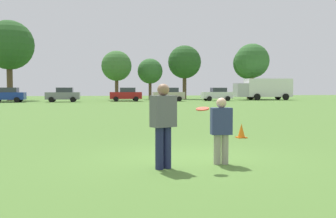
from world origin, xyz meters
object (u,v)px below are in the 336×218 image
Objects in this scene: parked_car_mid_left at (8,95)px; parked_car_far_right at (217,94)px; player_thrower at (163,121)px; parked_car_near_right at (169,94)px; player_defender at (221,127)px; parked_car_center at (63,95)px; parked_car_mid_right at (126,94)px; frisbee at (203,109)px; traffic_cone at (241,131)px; box_truck at (264,88)px.

parked_car_mid_left is 1.00× the size of parked_car_far_right.
parked_car_near_right is at bearing 77.19° from player_thrower.
parked_car_center is at bearing 96.37° from player_defender.
parked_car_mid_right is 12.74m from parked_car_far_right.
player_defender is at bearing 37.22° from frisbee.
frisbee is 46.05m from parked_car_mid_left.
parked_car_mid_left is (-11.00, 44.71, -0.31)m from frisbee.
traffic_cone is 40.57m from parked_car_center.
frisbee is at bearing -94.62° from parked_car_mid_right.
parked_car_far_right is 8.63m from box_truck.
player_defender is 45.13m from parked_car_mid_right.
player_defender is 0.34× the size of parked_car_mid_left.
traffic_cone is (3.63, 4.55, -0.75)m from player_thrower.
parked_car_far_right is (20.79, 0.77, 0.00)m from parked_car_center.
parked_car_mid_left is 27.43m from parked_car_far_right.
player_defender is 0.34× the size of parked_car_near_right.
parked_car_near_right is at bearing 78.77° from player_defender.
traffic_cone is at bearing 51.41° from player_thrower.
parked_car_center is (-3.61, 44.46, -0.06)m from player_thrower.
parked_car_mid_left is 14.69m from parked_car_mid_right.
player_thrower is 3.63× the size of traffic_cone.
box_truck is at bearing 5.00° from parked_car_mid_left.
parked_car_mid_right is 0.50× the size of box_truck.
parked_car_mid_left is 6.62m from parked_car_center.
parked_car_center is 8.09m from parked_car_mid_right.
parked_car_center is (-4.38, 44.67, -0.31)m from frisbee.
player_thrower is 54.00m from box_truck.
frisbee is 0.06× the size of parked_car_far_right.
player_thrower reaches higher than frisbee.
parked_car_center is at bearing -173.77° from box_truck.
frisbee is (0.77, -0.20, 0.25)m from player_thrower.
parked_car_mid_left is 1.00× the size of parked_car_center.
frisbee is 0.03× the size of box_truck.
parked_car_near_right reaches higher than player_thrower.
parked_car_mid_left and parked_car_center have the same top height.
player_thrower is 0.40× the size of parked_car_center.
box_truck reaches higher than parked_car_far_right.
parked_car_far_right is 0.50× the size of box_truck.
frisbee is at bearing -142.78° from player_defender.
traffic_cone is at bearing -99.24° from parked_car_near_right.
parked_car_mid_left is 0.50× the size of box_truck.
player_thrower is at bearing -170.49° from player_defender.
parked_car_center is at bearing -0.40° from parked_car_mid_left.
parked_car_mid_left is 35.81m from box_truck.
player_defender is 4.93m from traffic_cone.
player_thrower is 45.83m from parked_car_near_right.
parked_car_far_right reaches higher than traffic_cone.
parked_car_mid_right is (8.05, 0.78, 0.00)m from parked_car_center.
parked_car_mid_left reaches higher than player_thrower.
parked_car_near_right is (5.72, -0.55, 0.00)m from parked_car_mid_right.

